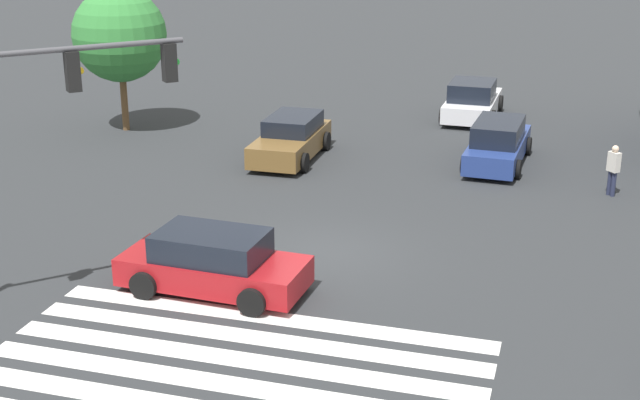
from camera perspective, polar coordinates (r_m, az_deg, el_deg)
name	(u,v)px	position (r m, az deg, el deg)	size (l,w,h in m)	color
ground_plane	(320,253)	(22.96, 0.00, -3.44)	(127.96, 127.96, 0.00)	#2B2D30
crosswalk_markings	(222,383)	(17.35, -6.31, -11.58)	(9.90, 6.30, 0.01)	silver
car_0	(472,101)	(36.88, 9.72, 6.26)	(2.20, 4.44, 1.58)	silver
car_3	(498,144)	(30.76, 11.32, 3.56)	(2.08, 4.78, 1.55)	navy
car_4	(291,139)	(30.92, -1.86, 3.95)	(2.06, 4.49, 1.46)	brown
car_5	(213,263)	(20.78, -6.86, -4.02)	(4.40, 2.19, 1.45)	maroon
pedestrian	(613,168)	(28.42, 18.26, 1.96)	(0.41, 0.41, 1.59)	#232842
tree_corner_a	(119,35)	(34.88, -12.71, 10.26)	(3.54, 3.54, 5.45)	brown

